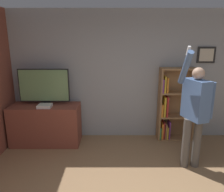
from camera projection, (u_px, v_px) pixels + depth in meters
The scene contains 6 objects.
wall_back at pixel (120, 76), 4.62m from camera, with size 6.49×0.09×2.70m.
tv_ledge at pixel (47, 124), 4.50m from camera, with size 1.38×0.57×0.82m.
television at pixel (45, 86), 4.37m from camera, with size 1.00×0.22×0.73m.
game_console at pixel (46, 106), 4.26m from camera, with size 0.26×0.23×0.06m.
bookshelf at pixel (173, 107), 4.61m from camera, with size 0.74×0.28×1.55m.
person at pixel (196, 109), 3.48m from camera, with size 0.58×0.57×2.02m.
Camera 1 is at (-0.15, -1.85, 2.13)m, focal length 35.00 mm.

